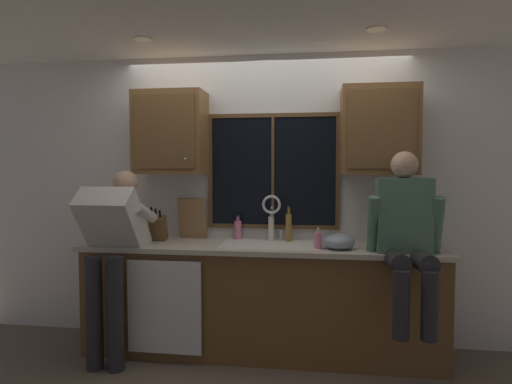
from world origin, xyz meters
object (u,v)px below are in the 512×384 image
Objects in this scene: bottle_amber_small at (289,227)px; person_standing at (113,244)px; knife_block at (158,228)px; bottle_green_glass at (271,228)px; person_sitting_on_counter at (406,230)px; bottle_tall_clear at (238,229)px; soap_dispenser at (318,240)px; mixing_bowl at (339,242)px; cutting_board at (192,219)px.

person_standing is at bearing -161.04° from bottle_amber_small.
knife_block is 1.16× the size of bottle_green_glass.
bottle_tall_clear is (-1.34, 0.51, -0.10)m from person_sitting_on_counter.
soap_dispenser is at bearing -26.63° from bottle_tall_clear.
person_sitting_on_counter is 7.32× the size of soap_dispenser.
soap_dispenser is (-0.16, -0.02, 0.01)m from mixing_bowl.
person_sitting_on_counter is at bearing -13.48° from soap_dispenser.
knife_block is (-2.01, 0.32, -0.08)m from person_sitting_on_counter.
bottle_green_glass is 0.31m from bottle_tall_clear.
person_sitting_on_counter is 0.66m from soap_dispenser.
mixing_bowl is at bearing 6.34° from person_standing.
mixing_bowl is 0.50m from bottle_amber_small.
knife_block is 0.70m from bottle_tall_clear.
mixing_bowl is at bearing -27.20° from bottle_green_glass.
bottle_green_glass is (0.71, -0.02, -0.07)m from cutting_board.
bottle_amber_small is at bearing 146.35° from mixing_bowl.
bottle_amber_small is (0.46, -0.06, 0.04)m from bottle_tall_clear.
mixing_bowl is (1.78, 0.20, 0.02)m from person_standing.
soap_dispenser is 0.56× the size of bottle_amber_small.
person_standing reaches higher than mixing_bowl.
soap_dispenser reaches higher than mixing_bowl.
person_standing is at bearing -179.23° from person_sitting_on_counter.
person_sitting_on_counter is 2.04m from knife_block.
person_standing is 0.73m from cutting_board.
cutting_board is 0.87m from bottle_amber_small.
cutting_board reaches higher than knife_block.
person_standing is 4.15× the size of cutting_board.
mixing_bowl is at bearing 160.43° from person_sitting_on_counter.
bottle_tall_clear is (-0.71, 0.35, 0.02)m from soap_dispenser.
knife_block reaches higher than bottle_tall_clear.
bottle_tall_clear is (0.41, 0.02, -0.09)m from cutting_board.
person_sitting_on_counter is at bearing -19.57° from mixing_bowl.
cutting_board is at bearing 164.61° from person_sitting_on_counter.
cutting_board reaches higher than mixing_bowl.
bottle_amber_small is (-0.25, 0.29, 0.06)m from soap_dispenser.
bottle_amber_small reaches higher than bottle_tall_clear.
soap_dispenser is at bearing 166.52° from person_sitting_on_counter.
bottle_green_glass reaches higher than bottle_tall_clear.
person_standing reaches higher than bottle_amber_small.
person_sitting_on_counter reaches higher than bottle_amber_small.
person_standing is at bearing -173.66° from mixing_bowl.
person_standing is at bearing -149.69° from bottle_tall_clear.
bottle_green_glass is at bearing 173.85° from bottle_amber_small.
bottle_tall_clear is at bearing 171.02° from bottle_green_glass.
cutting_board is 1.47× the size of mixing_bowl.
knife_block reaches higher than bottle_green_glass.
person_standing is at bearing -134.58° from cutting_board.
mixing_bowl is at bearing -21.29° from bottle_tall_clear.
person_sitting_on_counter is 0.52m from mixing_bowl.
knife_block reaches higher than mixing_bowl.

